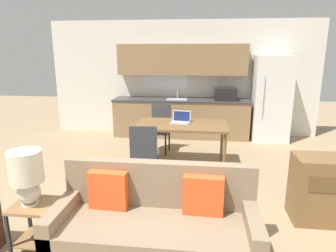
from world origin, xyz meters
name	(u,v)px	position (x,y,z in m)	size (l,w,h in m)	color
ground_plane	(148,250)	(0.00, 0.00, 0.00)	(20.00, 20.00, 0.00)	#9E8460
wall_back	(182,78)	(0.00, 4.63, 1.35)	(6.40, 0.07, 2.70)	silver
kitchen_counter	(182,101)	(0.02, 4.33, 0.84)	(3.17, 0.65, 2.15)	#8E704C
refrigerator	(271,99)	(2.03, 4.25, 0.95)	(0.79, 0.70, 1.90)	white
dining_table	(182,127)	(0.16, 2.37, 0.71)	(1.56, 0.89, 0.77)	brown
couch	(156,222)	(0.08, -0.01, 0.34)	(1.99, 0.80, 0.89)	#3D2D1E
side_table	(35,219)	(-1.15, -0.09, 0.33)	(0.40, 0.40, 0.50)	olive
table_lamp	(27,174)	(-1.18, -0.10, 0.83)	(0.32, 0.32, 0.56)	silver
dining_chair_near_left	(145,153)	(-0.33, 1.54, 0.52)	(0.45, 0.45, 0.95)	#38383D
dining_chair_far_left	(160,126)	(-0.33, 3.14, 0.52)	(0.46, 0.46, 0.95)	#38383D
laptop	(181,120)	(0.14, 2.48, 0.82)	(0.35, 0.30, 0.20)	#B7BABC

